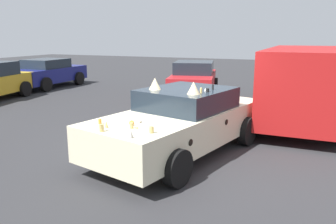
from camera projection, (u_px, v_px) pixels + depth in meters
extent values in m
plane|color=#2D2D30|center=(181.00, 153.00, 7.44)|extent=(60.00, 60.00, 0.00)
cube|color=beige|center=(181.00, 126.00, 7.30)|extent=(4.83, 2.82, 0.68)
cube|color=#1E2833|center=(187.00, 99.00, 7.36)|extent=(2.17, 2.03, 0.44)
cylinder|color=black|center=(177.00, 168.00, 5.74)|extent=(0.70, 0.38, 0.67)
cylinder|color=black|center=(104.00, 147.00, 6.80)|extent=(0.70, 0.38, 0.67)
cylinder|color=black|center=(247.00, 131.00, 7.93)|extent=(0.70, 0.38, 0.67)
cylinder|color=black|center=(183.00, 120.00, 9.00)|extent=(0.70, 0.38, 0.67)
ellipsoid|color=black|center=(148.00, 124.00, 7.82)|extent=(0.12, 0.05, 0.11)
ellipsoid|color=black|center=(85.00, 136.00, 6.35)|extent=(0.13, 0.05, 0.14)
ellipsoid|color=black|center=(181.00, 110.00, 8.84)|extent=(0.16, 0.06, 0.16)
ellipsoid|color=black|center=(227.00, 122.00, 7.05)|extent=(0.13, 0.05, 0.12)
ellipsoid|color=black|center=(87.00, 138.00, 6.41)|extent=(0.18, 0.06, 0.12)
ellipsoid|color=black|center=(148.00, 123.00, 7.80)|extent=(0.17, 0.06, 0.09)
ellipsoid|color=black|center=(160.00, 119.00, 8.16)|extent=(0.18, 0.06, 0.10)
ellipsoid|color=black|center=(163.00, 118.00, 8.26)|extent=(0.15, 0.06, 0.12)
ellipsoid|color=black|center=(191.00, 143.00, 6.01)|extent=(0.13, 0.05, 0.13)
sphere|color=orange|center=(132.00, 123.00, 5.99)|extent=(0.09, 0.09, 0.09)
cylinder|color=tan|center=(151.00, 130.00, 5.53)|extent=(0.11, 0.11, 0.11)
sphere|color=gray|center=(140.00, 121.00, 6.17)|extent=(0.05, 0.05, 0.05)
cone|color=tan|center=(106.00, 124.00, 5.86)|extent=(0.08, 0.08, 0.13)
cone|color=tan|center=(137.00, 127.00, 5.77)|extent=(0.07, 0.07, 0.06)
cylinder|color=tan|center=(102.00, 128.00, 5.61)|extent=(0.10, 0.10, 0.13)
cone|color=silver|center=(149.00, 128.00, 5.68)|extent=(0.09, 0.09, 0.10)
cylinder|color=tan|center=(131.00, 126.00, 5.80)|extent=(0.08, 0.08, 0.10)
cylinder|color=orange|center=(100.00, 121.00, 6.09)|extent=(0.08, 0.08, 0.10)
cone|color=gray|center=(132.00, 134.00, 5.26)|extent=(0.09, 0.09, 0.12)
cone|color=silver|center=(206.00, 89.00, 7.01)|extent=(0.08, 0.08, 0.07)
cone|color=silver|center=(197.00, 91.00, 6.59)|extent=(0.09, 0.09, 0.12)
cylinder|color=black|center=(213.00, 87.00, 7.18)|extent=(0.05, 0.05, 0.10)
cylinder|color=tan|center=(201.00, 91.00, 6.71)|extent=(0.05, 0.05, 0.11)
cone|color=gray|center=(192.00, 88.00, 7.04)|extent=(0.05, 0.05, 0.10)
cylinder|color=black|center=(207.00, 90.00, 6.86)|extent=(0.09, 0.09, 0.08)
cone|color=beige|center=(194.00, 88.00, 6.60)|extent=(0.25, 0.25, 0.25)
cone|color=beige|center=(155.00, 84.00, 7.17)|extent=(0.25, 0.25, 0.25)
cube|color=#B21919|center=(305.00, 82.00, 9.62)|extent=(5.22, 2.06, 1.87)
cube|color=#1E2833|center=(307.00, 64.00, 11.17)|extent=(0.13, 1.79, 0.67)
cylinder|color=black|center=(271.00, 100.00, 11.62)|extent=(0.72, 0.24, 0.72)
cylinder|color=black|center=(257.00, 120.00, 8.82)|extent=(0.72, 0.24, 0.72)
cylinder|color=black|center=(25.00, 89.00, 14.24)|extent=(0.66, 0.32, 0.64)
cube|color=red|center=(194.00, 82.00, 14.34)|extent=(4.29, 2.56, 0.67)
cube|color=#1E2833|center=(194.00, 67.00, 14.32)|extent=(2.14, 1.94, 0.50)
cylinder|color=black|center=(213.00, 94.00, 13.07)|extent=(0.67, 0.36, 0.64)
cylinder|color=black|center=(168.00, 92.00, 13.36)|extent=(0.67, 0.36, 0.64)
cylinder|color=black|center=(215.00, 85.00, 15.46)|extent=(0.67, 0.36, 0.64)
cylinder|color=black|center=(177.00, 84.00, 15.75)|extent=(0.67, 0.36, 0.64)
cube|color=navy|center=(49.00, 75.00, 16.79)|extent=(3.95, 1.73, 0.68)
cube|color=#1E2833|center=(46.00, 63.00, 16.55)|extent=(1.87, 1.58, 0.43)
cylinder|color=black|center=(52.00, 77.00, 18.28)|extent=(0.66, 0.22, 0.66)
cylinder|color=black|center=(79.00, 78.00, 17.62)|extent=(0.66, 0.22, 0.66)
cylinder|color=black|center=(17.00, 83.00, 16.07)|extent=(0.66, 0.22, 0.66)
cylinder|color=black|center=(46.00, 85.00, 15.42)|extent=(0.66, 0.22, 0.66)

